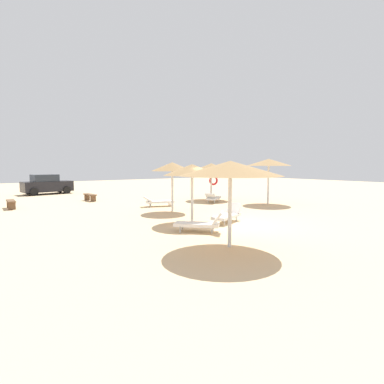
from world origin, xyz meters
TOP-DOWN VIEW (x-y plane):
  - ground_plane at (0.00, 0.00)m, footprint 80.00×80.00m
  - parasol_0 at (-2.42, -2.38)m, footprint 3.18×3.18m
  - parasol_1 at (0.01, 4.87)m, footprint 2.30×2.30m
  - parasol_2 at (-0.98, 1.62)m, footprint 2.54×2.54m
  - parasol_3 at (5.29, 7.97)m, footprint 3.00×3.00m
  - parasol_4 at (6.91, 4.01)m, footprint 2.92×2.92m
  - lounger_0 at (-1.87, -0.15)m, footprint 1.75×1.76m
  - lounger_1 at (0.32, 7.08)m, footprint 2.01×1.25m
  - lounger_2 at (0.33, 0.72)m, footprint 1.95×1.27m
  - lounger_3 at (4.38, 6.63)m, footprint 1.92×1.61m
  - bench_0 at (-7.15, 11.22)m, footprint 0.40×1.50m
  - bench_1 at (-2.21, 12.38)m, footprint 0.53×1.53m
  - parked_car at (-3.71, 19.80)m, footprint 4.19×2.41m

SIDE VIEW (x-z plane):
  - ground_plane at x=0.00m, z-range 0.00..0.00m
  - lounger_1 at x=0.32m, z-range -0.01..0.64m
  - lounger_3 at x=4.38m, z-range -0.03..0.66m
  - lounger_2 at x=0.33m, z-range -0.08..0.73m
  - lounger_0 at x=-1.87m, z-range -0.08..0.73m
  - bench_0 at x=-7.15m, z-range 0.10..0.59m
  - bench_1 at x=-2.21m, z-range 0.10..0.59m
  - parked_car at x=-3.71m, z-range -0.04..1.68m
  - parasol_2 at x=-0.98m, z-range 1.03..3.61m
  - parasol_3 at x=5.29m, z-range 1.01..3.69m
  - parasol_0 at x=-2.42m, z-range 1.10..3.76m
  - parasol_1 at x=0.01m, z-range 1.09..3.78m
  - parasol_4 at x=6.91m, z-range 1.23..4.18m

